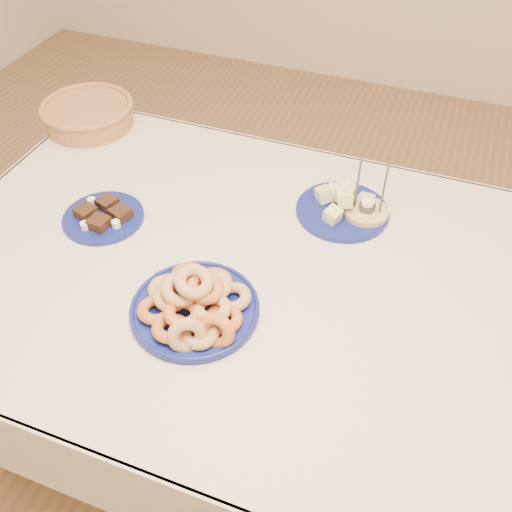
# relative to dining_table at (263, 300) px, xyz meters

# --- Properties ---
(ground) EXTENTS (5.00, 5.00, 0.00)m
(ground) POSITION_rel_dining_table_xyz_m (0.00, 0.00, -0.64)
(ground) COLOR brown
(ground) RESTS_ON ground
(dining_table) EXTENTS (1.71, 1.11, 0.75)m
(dining_table) POSITION_rel_dining_table_xyz_m (0.00, 0.00, 0.00)
(dining_table) COLOR brown
(dining_table) RESTS_ON ground
(donut_platter) EXTENTS (0.39, 0.39, 0.13)m
(donut_platter) POSITION_rel_dining_table_xyz_m (-0.10, -0.18, 0.14)
(donut_platter) COLOR navy
(donut_platter) RESTS_ON dining_table
(melon_plate) EXTENTS (0.27, 0.27, 0.08)m
(melon_plate) POSITION_rel_dining_table_xyz_m (0.12, 0.29, 0.13)
(melon_plate) COLOR navy
(melon_plate) RESTS_ON dining_table
(brownie_plate) EXTENTS (0.27, 0.27, 0.04)m
(brownie_plate) POSITION_rel_dining_table_xyz_m (-0.47, 0.03, 0.12)
(brownie_plate) COLOR navy
(brownie_plate) RESTS_ON dining_table
(wicker_basket) EXTENTS (0.34, 0.34, 0.08)m
(wicker_basket) POSITION_rel_dining_table_xyz_m (-0.76, 0.43, 0.15)
(wicker_basket) COLOR brown
(wicker_basket) RESTS_ON dining_table
(candle_holder) EXTENTS (0.12, 0.12, 0.20)m
(candle_holder) POSITION_rel_dining_table_xyz_m (0.19, 0.29, 0.12)
(candle_holder) COLOR tan
(candle_holder) RESTS_ON dining_table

